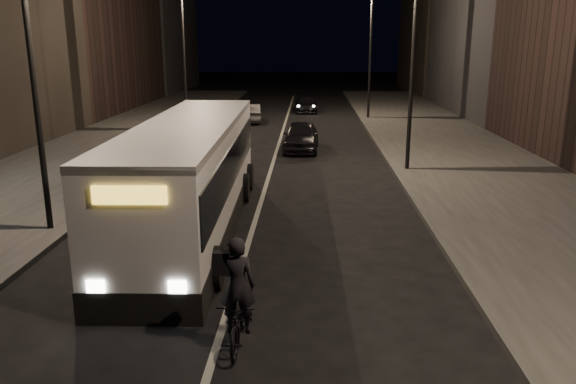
# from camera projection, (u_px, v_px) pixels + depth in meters

# --- Properties ---
(ground) EXTENTS (180.00, 180.00, 0.00)m
(ground) POSITION_uv_depth(u_px,v_px,m) (231.00, 300.00, 11.62)
(ground) COLOR black
(ground) RESTS_ON ground
(sidewalk_right) EXTENTS (7.00, 70.00, 0.16)m
(sidewalk_right) POSITION_uv_depth(u_px,v_px,m) (465.00, 161.00, 24.79)
(sidewalk_right) COLOR #31312F
(sidewalk_right) RESTS_ON ground
(sidewalk_left) EXTENTS (7.00, 70.00, 0.16)m
(sidewalk_left) POSITION_uv_depth(u_px,v_px,m) (87.00, 158.00, 25.42)
(sidewalk_left) COLOR #31312F
(sidewalk_left) RESTS_ON ground
(streetlight_right_mid) EXTENTS (1.20, 0.44, 8.12)m
(streetlight_right_mid) POSITION_uv_depth(u_px,v_px,m) (407.00, 37.00, 21.61)
(streetlight_right_mid) COLOR black
(streetlight_right_mid) RESTS_ON sidewalk_right
(streetlight_right_far) EXTENTS (1.20, 0.44, 8.12)m
(streetlight_right_far) POSITION_uv_depth(u_px,v_px,m) (367.00, 39.00, 37.04)
(streetlight_right_far) COLOR black
(streetlight_right_far) RESTS_ON sidewalk_right
(streetlight_left_near) EXTENTS (1.20, 0.44, 8.12)m
(streetlight_left_near) POSITION_uv_depth(u_px,v_px,m) (39.00, 34.00, 14.28)
(streetlight_left_near) COLOR black
(streetlight_left_near) RESTS_ON sidewalk_left
(streetlight_left_far) EXTENTS (1.20, 0.44, 8.12)m
(streetlight_left_far) POSITION_uv_depth(u_px,v_px,m) (188.00, 38.00, 31.65)
(streetlight_left_far) COLOR black
(streetlight_left_far) RESTS_ON sidewalk_left
(city_bus) EXTENTS (2.89, 11.50, 3.08)m
(city_bus) POSITION_uv_depth(u_px,v_px,m) (191.00, 172.00, 15.65)
(city_bus) COLOR white
(city_bus) RESTS_ON ground
(cyclist_on_bicycle) EXTENTS (0.64, 1.80, 2.07)m
(cyclist_on_bicycle) POSITION_uv_depth(u_px,v_px,m) (239.00, 309.00, 9.74)
(cyclist_on_bicycle) COLOR black
(cyclist_on_bicycle) RESTS_ON ground
(car_near) EXTENTS (1.80, 4.17, 1.40)m
(car_near) POSITION_uv_depth(u_px,v_px,m) (301.00, 136.00, 27.43)
(car_near) COLOR black
(car_near) RESTS_ON ground
(car_mid) EXTENTS (1.77, 3.83, 1.22)m
(car_mid) POSITION_uv_depth(u_px,v_px,m) (250.00, 113.00, 37.02)
(car_mid) COLOR #39393B
(car_mid) RESTS_ON ground
(car_far) EXTENTS (1.80, 4.11, 1.18)m
(car_far) POSITION_uv_depth(u_px,v_px,m) (306.00, 104.00, 42.59)
(car_far) COLOR black
(car_far) RESTS_ON ground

